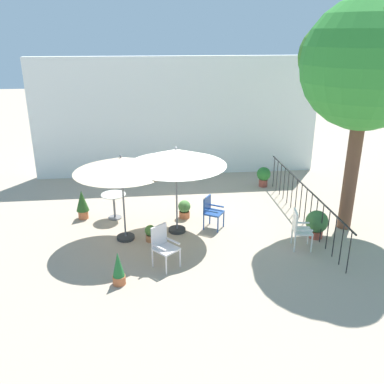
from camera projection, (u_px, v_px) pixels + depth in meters
ground_plane at (191, 226)px, 11.17m from camera, size 60.00×60.00×0.00m
villa_facade at (177, 117)px, 14.58m from camera, size 9.94×0.30×4.10m
terrace_railing at (304, 197)px, 11.24m from camera, size 0.03×5.78×1.01m
shade_tree at (368, 64)px, 9.65m from camera, size 3.20×3.05×5.67m
patio_umbrella_0 at (121, 165)px, 9.77m from camera, size 2.26×2.26×2.18m
patio_umbrella_1 at (176, 158)px, 10.15m from camera, size 2.48×2.48×2.26m
cafe_table_0 at (114, 202)px, 11.45m from camera, size 0.67×0.67×0.71m
patio_chair_0 at (163, 244)px, 9.09m from camera, size 0.65×0.65×0.94m
patio_chair_1 at (211, 210)px, 10.88m from camera, size 0.60×0.60×0.86m
patio_chair_2 at (299, 227)px, 9.84m from camera, size 0.49×0.51×0.95m
potted_plant_0 at (317, 223)px, 10.41m from camera, size 0.56×0.56×0.71m
potted_plant_1 at (184, 209)px, 11.57m from camera, size 0.34×0.34×0.51m
potted_plant_2 at (118, 269)px, 8.47m from camera, size 0.27×0.27×0.73m
potted_plant_3 at (82, 203)px, 11.45m from camera, size 0.35×0.35×0.82m
potted_plant_4 at (150, 233)px, 10.28m from camera, size 0.27×0.27×0.42m
potted_plant_5 at (264, 175)px, 13.88m from camera, size 0.46×0.46×0.66m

